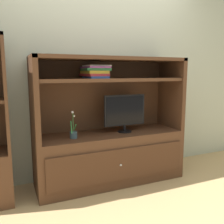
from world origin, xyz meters
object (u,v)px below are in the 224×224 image
at_px(media_console, 110,143).
at_px(magazine_stack, 95,72).
at_px(potted_plant, 73,133).
at_px(tv_monitor, 125,112).

relative_size(media_console, magazine_stack, 4.97).
distance_m(media_console, potted_plant, 0.49).
xyz_separation_m(media_console, tv_monitor, (0.17, -0.03, 0.36)).
distance_m(media_console, magazine_stack, 0.84).
bearing_deg(media_console, tv_monitor, -9.84).
distance_m(tv_monitor, magazine_stack, 0.58).
bearing_deg(tv_monitor, potted_plant, -176.08).
relative_size(tv_monitor, magazine_stack, 1.48).
distance_m(tv_monitor, potted_plant, 0.65).
bearing_deg(potted_plant, tv_monitor, 3.92).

